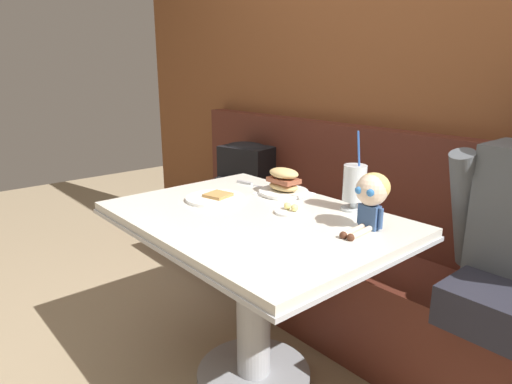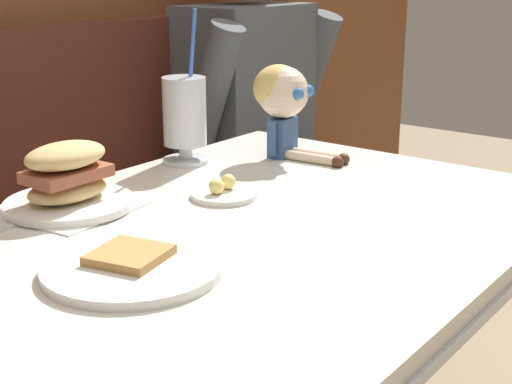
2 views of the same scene
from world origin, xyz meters
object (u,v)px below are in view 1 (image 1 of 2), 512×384
Objects in this scene: toast_plate at (216,198)px; butter_saucer at (290,211)px; sandwich_plate at (284,184)px; seated_doll at (372,193)px; backpack at (246,175)px; milkshake_glass at (354,185)px; butter_knife at (250,184)px.

butter_saucer is (0.33, 0.12, 0.00)m from toast_plate.
seated_doll is (0.51, -0.08, 0.08)m from sandwich_plate.
backpack is (-0.65, 0.32, -0.13)m from sandwich_plate.
milkshake_glass reaches higher than butter_saucer.
seated_doll is (0.30, 0.09, 0.12)m from butter_saucer.
milkshake_glass is at bearing 142.55° from seated_doll.
seated_doll reaches higher than butter_saucer.
sandwich_plate is (0.12, 0.28, 0.04)m from toast_plate.
butter_saucer is 0.34m from seated_doll.
sandwich_plate reaches higher than butter_knife.
butter_saucer is (0.21, -0.17, -0.04)m from sandwich_plate.
toast_plate is 0.35m from butter_saucer.
milkshake_glass reaches higher than butter_knife.
sandwich_plate is 0.27m from butter_saucer.
seated_doll reaches higher than butter_knife.
butter_knife is 0.58× the size of backpack.
sandwich_plate is 0.54× the size of backpack.
toast_plate is 2.08× the size of butter_saucer.
milkshake_glass is at bearing 7.93° from sandwich_plate.
sandwich_plate is 0.73m from backpack.
toast_plate is 0.58m from milkshake_glass.
milkshake_glass is 1.35× the size of butter_knife.
butter_saucer is (-0.13, -0.22, -0.09)m from milkshake_glass.
butter_knife is at bearing -176.56° from sandwich_plate.
toast_plate is at bearing -160.74° from butter_saucer.
toast_plate is 1.07× the size of butter_knife.
milkshake_glass is 0.21m from seated_doll.
toast_plate is 0.80m from backpack.
backpack is (-0.53, 0.60, -0.09)m from toast_plate.
milkshake_glass reaches higher than sandwich_plate.
toast_plate reaches higher than butter_knife.
seated_doll is at bearing 17.77° from toast_plate.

